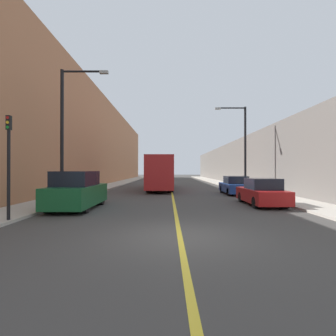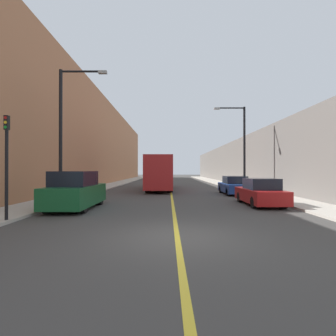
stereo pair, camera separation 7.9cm
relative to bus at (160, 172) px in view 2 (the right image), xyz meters
name	(u,v)px [view 2 (the right image)]	position (x,y,z in m)	size (l,w,h in m)	color
ground_plane	(177,237)	(1.09, -19.33, -1.77)	(200.00, 200.00, 0.00)	#3F3D3A
sidewalk_left	(118,183)	(-6.42, 10.67, -1.71)	(2.56, 72.00, 0.12)	#B2AA9E
sidewalk_right	(221,183)	(8.61, 10.67, -1.71)	(2.56, 72.00, 0.12)	#B2AA9E
building_row_left	(95,143)	(-9.70, 10.67, 4.19)	(4.00, 72.00, 11.92)	#B2724C
building_row_right	(244,163)	(11.89, 10.67, 1.25)	(4.00, 72.00, 6.05)	#66605B
road_center_line	(170,184)	(1.09, 10.67, -1.77)	(0.16, 72.00, 0.01)	gold
bus	(160,172)	(0.00, 0.00, 0.00)	(2.46, 12.14, 3.29)	#AD1E1E
parked_suv_left	(75,191)	(-3.99, -13.65, -0.87)	(1.97, 4.77, 1.95)	#145128
car_right_near	(260,193)	(6.11, -12.26, -1.08)	(1.80, 4.31, 1.54)	maroon
car_right_mid	(234,186)	(6.28, -5.69, -1.09)	(1.87, 4.27, 1.51)	navy
street_lamp_left	(65,126)	(-5.20, -12.04, 2.78)	(2.80, 0.24, 7.74)	black
street_lamp_right	(241,143)	(7.37, -3.95, 2.67)	(2.80, 0.24, 7.52)	black
traffic_light	(6,163)	(-5.34, -17.28, 0.52)	(0.16, 0.18, 3.98)	black
pedestrian	(64,185)	(-5.80, -10.54, -0.74)	(0.39, 0.25, 1.76)	#2D2D33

